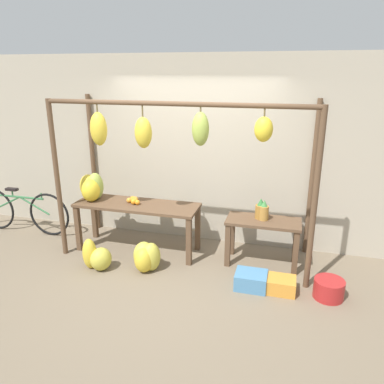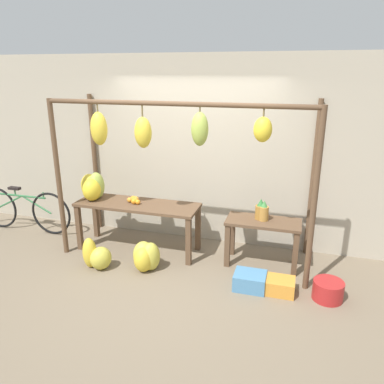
{
  "view_description": "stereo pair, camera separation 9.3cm",
  "coord_description": "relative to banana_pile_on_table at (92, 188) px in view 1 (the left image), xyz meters",
  "views": [
    {
      "loc": [
        1.41,
        -4.01,
        2.56
      ],
      "look_at": [
        0.12,
        0.67,
        0.98
      ],
      "focal_mm": 35.0,
      "sensor_mm": 36.0,
      "label": 1
    },
    {
      "loc": [
        1.49,
        -3.98,
        2.56
      ],
      "look_at": [
        0.12,
        0.67,
        0.98
      ],
      "focal_mm": 35.0,
      "sensor_mm": 36.0,
      "label": 2
    }
  ],
  "objects": [
    {
      "name": "parked_bicycle",
      "position": [
        -1.39,
        0.09,
        -0.54
      ],
      "size": [
        1.74,
        0.08,
        0.75
      ],
      "color": "black",
      "rests_on": "ground_plane"
    },
    {
      "name": "display_table_side",
      "position": [
        2.52,
        0.04,
        -0.41
      ],
      "size": [
        0.99,
        0.46,
        0.65
      ],
      "color": "brown",
      "rests_on": "ground_plane"
    },
    {
      "name": "display_table_main",
      "position": [
        0.71,
        -0.02,
        -0.29
      ],
      "size": [
        1.79,
        0.58,
        0.73
      ],
      "color": "brown",
      "rests_on": "ground_plane"
    },
    {
      "name": "ground_plane",
      "position": [
        1.41,
        -0.69,
        -0.91
      ],
      "size": [
        20.0,
        20.0,
        0.0
      ],
      "primitive_type": "plane",
      "color": "#756651"
    },
    {
      "name": "stall_awning",
      "position": [
        1.35,
        -0.22,
        0.71
      ],
      "size": [
        3.47,
        1.11,
        2.22
      ],
      "color": "brown",
      "rests_on": "ground_plane"
    },
    {
      "name": "banana_pile_ground_right",
      "position": [
        1.04,
        -0.54,
        -0.72
      ],
      "size": [
        0.44,
        0.44,
        0.4
      ],
      "color": "gold",
      "rests_on": "ground_plane"
    },
    {
      "name": "blue_bucket",
      "position": [
        3.36,
        -0.58,
        -0.79
      ],
      "size": [
        0.35,
        0.35,
        0.23
      ],
      "color": "#AD2323",
      "rests_on": "ground_plane"
    },
    {
      "name": "banana_pile_ground_left",
      "position": [
        0.39,
        -0.7,
        -0.73
      ],
      "size": [
        0.5,
        0.39,
        0.43
      ],
      "color": "gold",
      "rests_on": "ground_plane"
    },
    {
      "name": "orange_pile",
      "position": [
        0.66,
        -0.0,
        -0.14
      ],
      "size": [
        0.22,
        0.18,
        0.09
      ],
      "color": "orange",
      "rests_on": "display_table_main"
    },
    {
      "name": "fruit_crate_purple",
      "position": [
        2.81,
        -0.6,
        -0.82
      ],
      "size": [
        0.35,
        0.28,
        0.18
      ],
      "color": "orange",
      "rests_on": "ground_plane"
    },
    {
      "name": "banana_pile_on_table",
      "position": [
        0.0,
        0.0,
        0.0
      ],
      "size": [
        0.45,
        0.44,
        0.4
      ],
      "color": "#9EB247",
      "rests_on": "display_table_main"
    },
    {
      "name": "fruit_crate_white",
      "position": [
        2.45,
        -0.61,
        -0.81
      ],
      "size": [
        0.39,
        0.31,
        0.2
      ],
      "color": "#4C84B2",
      "rests_on": "ground_plane"
    },
    {
      "name": "pineapple_cluster",
      "position": [
        2.49,
        0.07,
        -0.14
      ],
      "size": [
        0.18,
        0.17,
        0.29
      ],
      "color": "#A3702D",
      "rests_on": "display_table_side"
    },
    {
      "name": "shop_wall_back",
      "position": [
        1.41,
        0.66,
        0.49
      ],
      "size": [
        8.0,
        0.08,
        2.8
      ],
      "color": "#B2A893",
      "rests_on": "ground_plane"
    }
  ]
}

